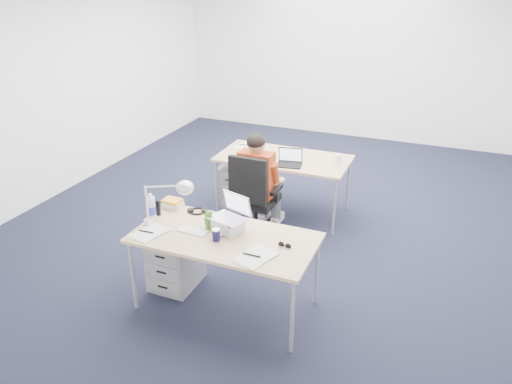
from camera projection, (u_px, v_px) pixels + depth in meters
floor at (277, 214)px, 6.31m from camera, size 7.00×7.00×0.00m
room at (280, 78)px, 5.60m from camera, size 6.02×7.02×2.80m
desk_near at (225, 241)px, 4.34m from camera, size 1.60×0.80×0.73m
desk_far at (283, 161)px, 6.12m from camera, size 1.60×0.80×0.73m
office_chair at (255, 215)px, 5.63m from camera, size 0.67×0.67×1.05m
seated_person at (261, 183)px, 5.64m from camera, size 0.39×0.67×1.24m
drawer_pedestal_near at (176, 259)px, 4.84m from camera, size 0.40×0.50×0.55m
drawer_pedestal_far at (238, 185)px, 6.45m from camera, size 0.40×0.50×0.55m
silver_laptop at (228, 214)px, 4.35m from camera, size 0.36×0.32×0.32m
wireless_keyboard at (193, 231)px, 4.40m from camera, size 0.27×0.12×0.01m
computer_mouse at (222, 234)px, 4.33m from camera, size 0.08×0.10×0.03m
headphones at (197, 210)px, 4.74m from camera, size 0.24×0.21×0.03m
can_koozie at (216, 235)px, 4.24m from camera, size 0.07×0.07×0.11m
water_bottle at (151, 207)px, 4.55m from camera, size 0.11×0.11×0.26m
bear_figurine at (209, 219)px, 4.43m from camera, size 0.09×0.07×0.17m
book_stack at (173, 204)px, 4.82m from camera, size 0.19×0.14×0.08m
cordless_phone at (158, 208)px, 4.66m from camera, size 0.04×0.03×0.15m
papers_left at (148, 233)px, 4.37m from camera, size 0.28×0.35×0.01m
papers_right at (254, 257)px, 4.01m from camera, size 0.32×0.38×0.01m
sunglasses at (285, 245)px, 4.16m from camera, size 0.13×0.07×0.03m
desk_lamp at (161, 202)px, 4.36m from camera, size 0.48×0.27×0.52m
dark_laptop at (289, 157)px, 5.80m from camera, size 0.33×0.32×0.21m
far_cup at (338, 159)px, 5.88m from camera, size 0.09×0.09×0.11m
far_papers at (246, 146)px, 6.46m from camera, size 0.24×0.32×0.01m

